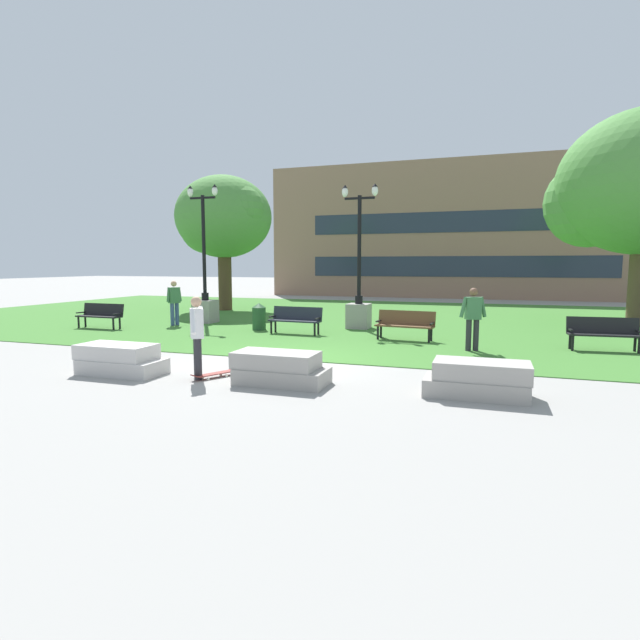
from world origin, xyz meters
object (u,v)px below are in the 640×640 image
park_bench_near_right (101,314)px  person_bystander_near_lawn (473,315)px  park_bench_far_left (405,323)px  lamp_post_center (359,300)px  concrete_block_right (478,380)px  park_bench_near_left (296,318)px  trash_bin (259,316)px  concrete_block_left (279,369)px  park_bench_far_right (603,332)px  concrete_block_center (120,360)px  person_bystander_far_lawn (174,300)px  lamp_post_right (205,295)px  skateboard (214,374)px  person_skateboarder (197,332)px

park_bench_near_right → person_bystander_near_lawn: bearing=-2.9°
park_bench_far_left → lamp_post_center: bearing=131.9°
concrete_block_right → park_bench_far_left: (-2.28, 6.19, 0.23)m
park_bench_near_left → trash_bin: size_ratio=1.90×
concrete_block_left → park_bench_far_left: size_ratio=1.01×
park_bench_near_right → park_bench_far_right: size_ratio=0.99×
trash_bin → park_bench_far_right: bearing=-5.0°
concrete_block_center → park_bench_far_left: (5.11, 6.69, 0.23)m
park_bench_near_left → person_bystander_far_lawn: bearing=173.0°
concrete_block_center → lamp_post_right: size_ratio=0.34×
concrete_block_left → trash_bin: trash_bin is taller
park_bench_near_left → park_bench_far_left: bearing=-3.7°
lamp_post_center → skateboard: bearing=-95.8°
person_bystander_near_lawn → lamp_post_center: bearing=138.0°
concrete_block_left → park_bench_far_right: bearing=42.3°
concrete_block_left → person_skateboarder: (-1.78, -0.12, 0.66)m
concrete_block_left → trash_bin: size_ratio=1.93×
lamp_post_center → park_bench_near_right: bearing=-161.4°
skateboard → lamp_post_right: lamp_post_right is taller
concrete_block_right → lamp_post_center: size_ratio=0.35×
person_skateboarder → skateboard: 0.94m
person_bystander_near_lawn → park_bench_near_right: bearing=177.1°
concrete_block_left → park_bench_near_right: 11.18m
concrete_block_left → lamp_post_right: bearing=128.9°
park_bench_near_right → skateboard: bearing=-35.1°
concrete_block_center → person_bystander_far_lawn: (-3.87, 7.58, 0.68)m
person_skateboarder → park_bench_far_right: person_skateboarder is taller
person_bystander_far_lawn → park_bench_far_left: bearing=-5.6°
concrete_block_center → park_bench_far_left: size_ratio=1.01×
trash_bin → person_bystander_far_lawn: size_ratio=0.56×
person_bystander_near_lawn → skateboard: bearing=-134.9°
park_bench_far_right → trash_bin: 10.79m
person_skateboarder → person_bystander_near_lawn: bearing=44.6°
lamp_post_right → trash_bin: (3.02, -1.34, -0.61)m
park_bench_far_left → park_bench_near_left: bearing=176.3°
concrete_block_right → person_bystander_far_lawn: person_bystander_far_lawn is taller
lamp_post_right → lamp_post_center: size_ratio=1.05×
concrete_block_center → concrete_block_left: size_ratio=1.01×
concrete_block_center → park_bench_near_left: 7.07m
lamp_post_right → concrete_block_right: bearing=-37.8°
lamp_post_right → person_bystander_far_lawn: 1.35m
park_bench_near_left → park_bench_near_right: same height
park_bench_far_right → lamp_post_right: bearing=170.6°
concrete_block_left → lamp_post_right: size_ratio=0.34×
person_skateboarder → person_bystander_far_lawn: 9.42m
park_bench_near_left → lamp_post_center: 2.71m
concrete_block_left → person_bystander_near_lawn: (3.49, 5.08, 0.68)m
concrete_block_left → park_bench_near_left: (-2.28, 6.70, 0.23)m
person_skateboarder → park_bench_near_right: person_skateboarder is taller
park_bench_near_left → lamp_post_center: bearing=51.2°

